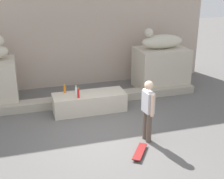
{
  "coord_description": "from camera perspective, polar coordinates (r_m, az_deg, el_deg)",
  "views": [
    {
      "loc": [
        -1.96,
        -7.11,
        4.2
      ],
      "look_at": [
        0.41,
        0.73,
        1.1
      ],
      "focal_mm": 49.84,
      "sensor_mm": 36.0,
      "label": 1
    }
  ],
  "objects": [
    {
      "name": "bottle_orange",
      "position": [
        10.0,
        -8.68,
        0.05
      ],
      "size": [
        0.07,
        0.07,
        0.28
      ],
      "color": "orange",
      "rests_on": "ledge_block"
    },
    {
      "name": "ground_plane",
      "position": [
        8.49,
        -1.26,
        -8.95
      ],
      "size": [
        40.0,
        40.0,
        0.0
      ],
      "primitive_type": "plane",
      "color": "#605E5B"
    },
    {
      "name": "facade_wall",
      "position": [
        12.15,
        -7.58,
        12.67
      ],
      "size": [
        10.74,
        0.6,
        5.07
      ],
      "primitive_type": "cube",
      "color": "#BEA998",
      "rests_on": "ground_plane"
    },
    {
      "name": "bottle_clear",
      "position": [
        9.93,
        -6.6,
        -0.07
      ],
      "size": [
        0.07,
        0.07,
        0.26
      ],
      "color": "silver",
      "rests_on": "ledge_block"
    },
    {
      "name": "skateboard",
      "position": [
        7.83,
        5.12,
        -11.28
      ],
      "size": [
        0.62,
        0.77,
        0.08
      ],
      "rotation": [
        0.0,
        0.0,
        0.96
      ],
      "color": "maroon",
      "rests_on": "ground_plane"
    },
    {
      "name": "skater",
      "position": [
        8.05,
        6.6,
        -3.46
      ],
      "size": [
        0.23,
        0.54,
        1.67
      ],
      "rotation": [
        0.0,
        0.0,
        1.67
      ],
      "color": "brown",
      "rests_on": "ground_plane"
    },
    {
      "name": "ledge_block",
      "position": [
        9.99,
        -4.17,
        -2.34
      ],
      "size": [
        2.3,
        0.83,
        0.6
      ],
      "primitive_type": "cube",
      "color": "beige",
      "rests_on": "ground_plane"
    },
    {
      "name": "bottle_red",
      "position": [
        9.52,
        -6.19,
        -0.77
      ],
      "size": [
        0.07,
        0.07,
        0.33
      ],
      "color": "red",
      "rests_on": "ledge_block"
    },
    {
      "name": "pedestal_right",
      "position": [
        12.0,
        8.92,
        3.86
      ],
      "size": [
        1.88,
        1.36,
        1.54
      ],
      "primitive_type": "cube",
      "color": "beige",
      "rests_on": "ground_plane"
    },
    {
      "name": "statue_reclining_right",
      "position": [
        11.73,
        9.04,
        8.78
      ],
      "size": [
        1.6,
        0.56,
        0.78
      ],
      "rotation": [
        0.0,
        0.0,
        3.14
      ],
      "color": "beige",
      "rests_on": "pedestal_right"
    },
    {
      "name": "stair_step",
      "position": [
        10.63,
        -4.93,
        -1.85
      ],
      "size": [
        8.09,
        0.5,
        0.27
      ],
      "primitive_type": "cube",
      "color": "#A9A08F",
      "rests_on": "ground_plane"
    }
  ]
}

